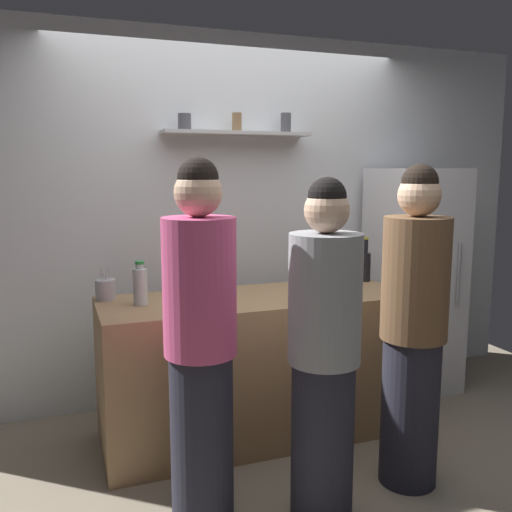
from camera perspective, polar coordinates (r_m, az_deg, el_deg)
The scene contains 12 objects.
ground_plane at distance 3.32m, azimuth 4.68°, elevation -21.01°, with size 5.28×5.28×0.00m, color gray.
back_wall_assembly at distance 4.07m, azimuth -2.48°, elevation 3.90°, with size 4.80×0.32×2.60m.
refrigerator at distance 4.37m, azimuth 15.82°, elevation -2.35°, with size 0.57×0.61×1.66m.
counter at distance 3.53m, azimuth -0.00°, elevation -11.20°, with size 1.89×0.69×0.89m, color #9E7A51.
baking_pan at distance 3.55m, azimuth 7.24°, elevation -3.28°, with size 0.34×0.24×0.05m, color gray.
utensil_holder at distance 3.42m, azimuth -15.19°, elevation -3.33°, with size 0.12×0.12×0.22m.
wine_bottle_dark_glass at distance 3.92m, azimuth 11.16°, elevation -0.93°, with size 0.07×0.07×0.31m.
wine_bottle_amber_glass at distance 3.89m, azimuth 9.31°, elevation -0.91°, with size 0.07×0.07×0.30m.
water_bottle_plastic at distance 3.24m, azimuth -11.78°, elevation -2.98°, with size 0.08×0.08×0.25m.
person_pink_top at distance 2.62m, azimuth -5.71°, elevation -9.03°, with size 0.34×0.34×1.71m.
person_grey_hoodie at distance 2.65m, azimuth 6.98°, elevation -9.99°, with size 0.34×0.34×1.62m.
person_brown_jacket at distance 3.00m, azimuth 15.82°, elevation -7.35°, with size 0.34×0.34×1.68m.
Camera 1 is at (-1.22, -2.61, 1.65)m, focal length 39.02 mm.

